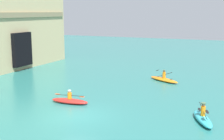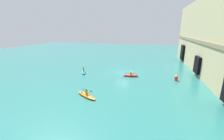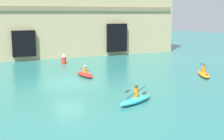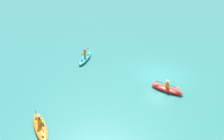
% 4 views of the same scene
% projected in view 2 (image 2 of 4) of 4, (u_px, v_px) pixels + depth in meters
% --- Properties ---
extents(ground_plane, '(120.00, 120.00, 0.00)m').
position_uv_depth(ground_plane, '(123.00, 73.00, 30.62)').
color(ground_plane, '#28706B').
extents(cliff_bluff, '(44.74, 6.78, 14.57)m').
position_uv_depth(cliff_bluff, '(222.00, 37.00, 26.12)').
color(cliff_bluff, tan).
rests_on(cliff_bluff, ground).
extents(kayak_red, '(1.02, 2.96, 1.02)m').
position_uv_depth(kayak_red, '(131.00, 75.00, 28.06)').
color(kayak_red, red).
rests_on(kayak_red, ground).
extents(kayak_orange, '(2.52, 3.47, 1.13)m').
position_uv_depth(kayak_orange, '(87.00, 95.00, 19.67)').
color(kayak_orange, orange).
rests_on(kayak_orange, ground).
extents(kayak_cyan, '(3.19, 1.93, 1.24)m').
position_uv_depth(kayak_cyan, '(84.00, 72.00, 30.39)').
color(kayak_cyan, '#33B2C6').
rests_on(kayak_cyan, ground).
extents(marker_buoy, '(0.54, 0.54, 1.21)m').
position_uv_depth(marker_buoy, '(176.00, 77.00, 25.72)').
color(marker_buoy, red).
rests_on(marker_buoy, ground).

